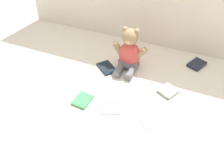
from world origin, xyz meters
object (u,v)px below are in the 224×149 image
object	(u,v)px
teddy_bear	(129,54)
book_case_5	(107,68)
book_case_3	(168,91)
book_case_1	(83,100)
book_case_4	(197,64)
book_case_2	(111,107)
book_case_0	(149,120)

from	to	relation	value
teddy_bear	book_case_5	bearing A→B (deg)	-150.87
book_case_5	book_case_3	bearing A→B (deg)	120.37
teddy_bear	book_case_5	distance (m)	0.16
book_case_1	book_case_5	bearing A→B (deg)	-86.60
book_case_3	book_case_4	bearing A→B (deg)	97.27
book_case_2	book_case_0	bearing A→B (deg)	-27.20
teddy_bear	book_case_4	xyz separation A→B (m)	(0.38, 0.17, -0.09)
book_case_1	book_case_2	bearing A→B (deg)	-168.88
teddy_bear	book_case_3	xyz separation A→B (m)	(0.28, -0.13, -0.09)
book_case_4	book_case_5	xyz separation A→B (m)	(-0.50, -0.24, -0.00)
book_case_3	book_case_5	xyz separation A→B (m)	(-0.39, 0.06, -0.00)
book_case_0	book_case_5	size ratio (longest dim) A/B	0.80
book_case_3	book_case_4	distance (m)	0.32
teddy_bear	book_case_3	distance (m)	0.32
book_case_3	book_case_4	xyz separation A→B (m)	(0.11, 0.30, 0.00)
book_case_1	book_case_5	world-z (taller)	book_case_1
book_case_0	book_case_5	xyz separation A→B (m)	(-0.35, 0.29, 0.00)
book_case_1	book_case_2	world-z (taller)	book_case_1
book_case_2	book_case_4	world-z (taller)	book_case_4
book_case_0	book_case_5	distance (m)	0.46
teddy_bear	book_case_5	world-z (taller)	teddy_bear
book_case_3	book_case_1	bearing A→B (deg)	-122.09
book_case_4	book_case_5	distance (m)	0.56
teddy_bear	book_case_2	bearing A→B (deg)	-87.05
book_case_3	book_case_4	size ratio (longest dim) A/B	0.84
book_case_1	book_case_4	bearing A→B (deg)	-128.45
book_case_1	teddy_bear	bearing A→B (deg)	-103.62
book_case_1	book_case_0	bearing A→B (deg)	-174.57
book_case_4	teddy_bear	bearing A→B (deg)	-131.56
book_case_4	book_case_5	world-z (taller)	book_case_4
teddy_bear	book_case_2	size ratio (longest dim) A/B	2.46
book_case_0	book_case_2	xyz separation A→B (m)	(-0.20, 0.01, -0.00)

